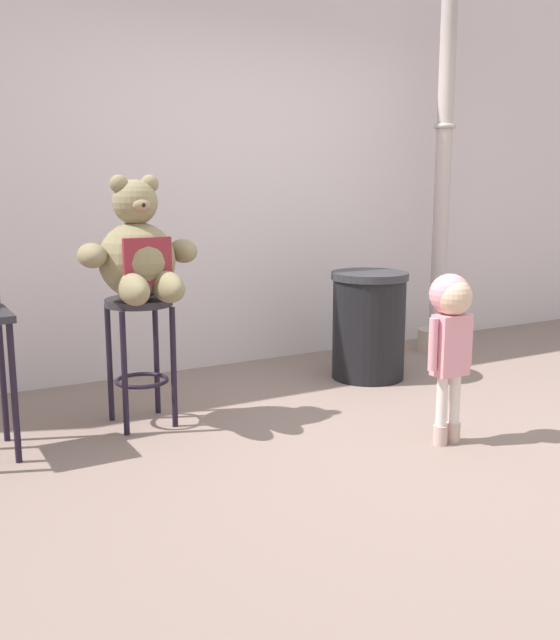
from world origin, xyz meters
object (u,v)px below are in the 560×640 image
object	(u,v)px
bar_stool_with_teddy	(140,335)
lamppost	(442,197)
child_walking	(451,322)
trash_bin	(369,325)
teddy_bear	(139,255)

from	to	relation	value
bar_stool_with_teddy	lamppost	bearing A→B (deg)	11.81
bar_stool_with_teddy	child_walking	bearing A→B (deg)	-39.82
trash_bin	lamppost	xyz separation A→B (m)	(0.95, 0.38, 0.85)
bar_stool_with_teddy	lamppost	world-z (taller)	lamppost
trash_bin	child_walking	bearing A→B (deg)	-107.92
lamppost	teddy_bear	bearing A→B (deg)	-167.48
lamppost	bar_stool_with_teddy	bearing A→B (deg)	-168.19
trash_bin	teddy_bear	bearing A→B (deg)	-173.12
trash_bin	lamppost	bearing A→B (deg)	21.90
bar_stool_with_teddy	trash_bin	size ratio (longest dim) A/B	0.97
child_walking	trash_bin	bearing A→B (deg)	-167.76
teddy_bear	trash_bin	size ratio (longest dim) A/B	0.90
teddy_bear	lamppost	distance (m)	2.72
bar_stool_with_teddy	lamppost	distance (m)	2.79
teddy_bear	child_walking	size ratio (longest dim) A/B	0.75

